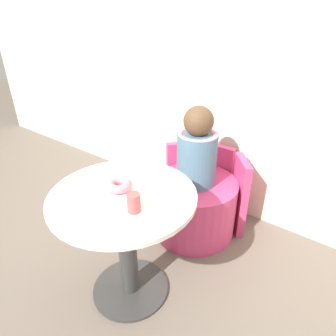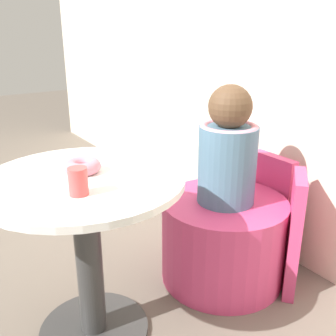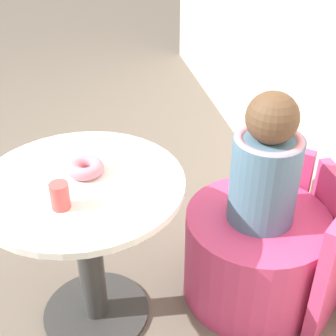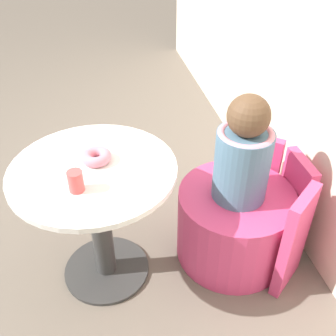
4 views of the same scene
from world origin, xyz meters
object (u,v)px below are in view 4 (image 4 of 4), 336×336
Objects in this scene: child_figure at (243,154)px; donut at (96,157)px; cup at (76,181)px; round_table at (98,203)px; tub_chair at (234,224)px.

donut is at bearing -94.45° from child_figure.
cup is at bearing -80.09° from child_figure.
round_table is 8.13× the size of cup.
tub_chair is 4.44× the size of donut.
cup reaches higher than round_table.
cup is at bearing -25.90° from donut.
tub_chair is at bearing 99.91° from cup.
round_table is 0.71m from tub_chair.
round_table is at bearing -90.52° from child_figure.
child_figure reaches higher than donut.
child_figure is 0.74m from cup.
tub_chair is (0.01, 0.66, -0.26)m from round_table.
donut is at bearing 155.01° from round_table.
child_figure reaches higher than round_table.
donut is (-0.05, -0.64, 0.04)m from child_figure.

